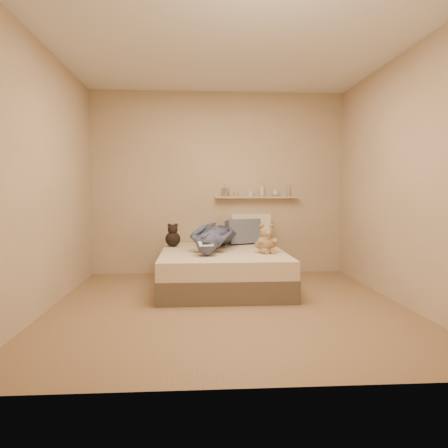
{
  "coord_description": "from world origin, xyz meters",
  "views": [
    {
      "loc": [
        -0.34,
        -4.39,
        1.15
      ],
      "look_at": [
        0.0,
        0.65,
        0.8
      ],
      "focal_mm": 35.0,
      "sensor_mm": 36.0,
      "label": 1
    }
  ],
  "objects": [
    {
      "name": "wall_shelf",
      "position": [
        0.55,
        1.84,
        1.1
      ],
      "size": [
        1.2,
        0.12,
        0.03
      ],
      "primitive_type": "cube",
      "color": "tan",
      "rests_on": "wall_back"
    },
    {
      "name": "person",
      "position": [
        -0.1,
        1.1,
        0.62
      ],
      "size": [
        0.81,
        1.53,
        0.35
      ],
      "primitive_type": "imported",
      "rotation": [
        0.0,
        0.0,
        2.94
      ],
      "color": "#44496B",
      "rests_on": "bed"
    },
    {
      "name": "game_console",
      "position": [
        -0.22,
        0.4,
        0.6
      ],
      "size": [
        0.18,
        0.12,
        0.06
      ],
      "color": "silver",
      "rests_on": "bed"
    },
    {
      "name": "pillow_cream",
      "position": [
        0.46,
        1.76,
        0.65
      ],
      "size": [
        0.57,
        0.32,
        0.43
      ],
      "primitive_type": "cube",
      "rotation": [
        -0.3,
        0.0,
        -0.08
      ],
      "color": "#C1B598",
      "rests_on": "bed"
    },
    {
      "name": "dark_plush",
      "position": [
        -0.63,
        1.39,
        0.58
      ],
      "size": [
        0.2,
        0.2,
        0.31
      ],
      "color": "black",
      "rests_on": "bed"
    },
    {
      "name": "bed",
      "position": [
        0.0,
        0.93,
        0.22
      ],
      "size": [
        1.5,
        1.9,
        0.45
      ],
      "color": "brown",
      "rests_on": "floor"
    },
    {
      "name": "shelf_bottles",
      "position": [
        0.55,
        1.84,
        1.19
      ],
      "size": [
        0.98,
        0.12,
        0.19
      ],
      "color": "silver",
      "rests_on": "wall_shelf"
    },
    {
      "name": "teddy_bear",
      "position": [
        0.51,
        0.71,
        0.6
      ],
      "size": [
        0.29,
        0.29,
        0.35
      ],
      "color": "#9D7F56",
      "rests_on": "bed"
    },
    {
      "name": "pillow_grey",
      "position": [
        0.34,
        1.62,
        0.62
      ],
      "size": [
        0.54,
        0.39,
        0.36
      ],
      "primitive_type": "cube",
      "rotation": [
        -0.23,
        0.0,
        0.39
      ],
      "color": "#575B69",
      "rests_on": "bed"
    },
    {
      "name": "room",
      "position": [
        0.0,
        0.0,
        1.3
      ],
      "size": [
        3.8,
        3.8,
        3.8
      ],
      "color": "#866345",
      "rests_on": "ground"
    }
  ]
}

